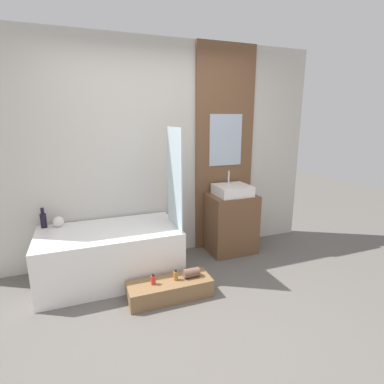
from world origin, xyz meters
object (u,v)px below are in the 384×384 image
at_px(vase_tall_dark, 43,220).
at_px(bottle_soap_secondary, 176,275).
at_px(bathtub, 110,254).
at_px(wooden_step_bench, 170,289).
at_px(vase_round_light, 58,222).
at_px(sink, 232,190).
at_px(bottle_soap_primary, 153,280).

relative_size(vase_tall_dark, bottle_soap_secondary, 2.01).
bearing_deg(bathtub, bottle_soap_secondary, -46.26).
relative_size(bathtub, bottle_soap_secondary, 13.32).
relative_size(wooden_step_bench, vase_tall_dark, 3.71).
xyz_separation_m(bathtub, vase_round_light, (-0.50, 0.29, 0.34)).
height_order(bathtub, sink, sink).
height_order(vase_round_light, bottle_soap_primary, vase_round_light).
relative_size(bathtub, vase_round_light, 12.53).
relative_size(sink, bottle_soap_secondary, 3.90).
bearing_deg(bottle_soap_primary, vase_tall_dark, 137.45).
bearing_deg(bathtub, vase_tall_dark, 153.92).
bearing_deg(sink, wooden_step_bench, -145.01).
distance_m(vase_round_light, bottle_soap_primary, 1.27).
distance_m(bathtub, sink, 1.65).
xyz_separation_m(wooden_step_bench, vase_round_light, (-0.99, 0.87, 0.53)).
relative_size(sink, bottle_soap_primary, 4.04).
height_order(sink, vase_tall_dark, sink).
relative_size(wooden_step_bench, bottle_soap_primary, 7.73).
distance_m(wooden_step_bench, sink, 1.48).
height_order(bathtub, wooden_step_bench, bathtub).
bearing_deg(bottle_soap_primary, sink, 31.21).
bearing_deg(vase_round_light, vase_tall_dark, 169.85).
xyz_separation_m(sink, vase_round_light, (-2.05, 0.13, -0.21)).
bearing_deg(bathtub, vase_round_light, 149.84).
xyz_separation_m(wooden_step_bench, sink, (1.05, 0.74, 0.74)).
distance_m(bottle_soap_primary, bottle_soap_secondary, 0.22).
xyz_separation_m(wooden_step_bench, bottle_soap_secondary, (0.06, 0.00, 0.14)).
bearing_deg(vase_tall_dark, wooden_step_bench, -38.19).
relative_size(vase_tall_dark, vase_round_light, 1.90).
bearing_deg(sink, bottle_soap_secondary, -143.39).
distance_m(vase_tall_dark, bottle_soap_primary, 1.40).
xyz_separation_m(bathtub, bottle_soap_primary, (0.33, -0.58, -0.06)).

